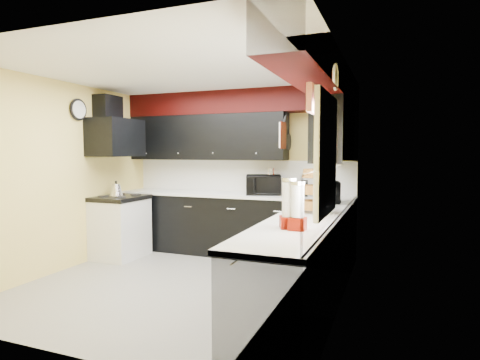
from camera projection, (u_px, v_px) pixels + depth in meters
The scene contains 35 objects.
ground at pixel (185, 284), 4.76m from camera, with size 3.60×3.60×0.00m, color gray.
wall_back at pixel (240, 172), 6.35m from camera, with size 3.60×0.06×2.50m, color #E0C666.
wall_right at pixel (342, 184), 4.02m from camera, with size 0.06×3.60×2.50m, color #E0C666.
wall_left at pixel (65, 176), 5.32m from camera, with size 0.06×3.60×2.50m, color #E0C666.
ceiling at pixel (183, 71), 4.58m from camera, with size 3.60×3.60×0.06m, color white.
cab_back at pixel (233, 225), 6.12m from camera, with size 3.60×0.60×0.90m, color black.
cab_right at pixel (305, 267), 3.91m from camera, with size 0.60×3.00×0.90m, color black.
counter_back at pixel (233, 195), 6.09m from camera, with size 3.62×0.64×0.04m, color white.
counter_right at pixel (306, 219), 3.87m from camera, with size 0.64×3.02×0.04m, color white.
splash_back at pixel (239, 176), 6.34m from camera, with size 3.60×0.02×0.50m, color white.
splash_right at pixel (341, 190), 4.03m from camera, with size 0.02×3.60×0.50m, color white.
upper_back at pixel (206, 137), 6.32m from camera, with size 2.60×0.35×0.70m, color black.
upper_right at pixel (337, 133), 4.88m from camera, with size 0.35×1.80×0.70m, color black.
soffit_back at pixel (235, 102), 6.10m from camera, with size 3.60×0.36×0.35m, color black.
soffit_right at pixel (322, 73), 3.84m from camera, with size 0.36×3.24×0.35m, color black.
stove at pixel (121, 229), 5.97m from camera, with size 0.60×0.75×0.86m, color white.
cooktop at pixel (120, 198), 5.93m from camera, with size 0.62×0.77×0.06m, color black.
hood at pixel (116, 138), 5.89m from camera, with size 0.50×0.78×0.55m, color black.
hood_duct at pixel (108, 109), 5.91m from camera, with size 0.24×0.40×0.40m, color black.
window at pixel (326, 155), 3.17m from camera, with size 0.03×0.86×0.96m, color white, non-canonical shape.
valance at pixel (320, 104), 3.16m from camera, with size 0.04×0.88×0.20m, color red.
pan_top at pixel (286, 122), 5.76m from camera, with size 0.03×0.22×0.40m, color black, non-canonical shape.
pan_mid at pixel (284, 139), 5.66m from camera, with size 0.03×0.28×0.46m, color black, non-canonical shape.
pan_low at pixel (289, 142), 5.91m from camera, with size 0.03×0.24×0.42m, color black, non-canonical shape.
cut_board at pixel (282, 135), 5.54m from camera, with size 0.03×0.26×0.35m, color white.
baskets at pixel (315, 190), 4.17m from camera, with size 0.27×0.27×0.50m, color brown, non-canonical shape.
clock at pixel (78, 110), 5.48m from camera, with size 0.03×0.30×0.30m, color black, non-canonical shape.
deco_plate at pixel (336, 77), 3.64m from camera, with size 0.03×0.24×0.24m, color white, non-canonical shape.
toaster_oven at pixel (263, 185), 5.93m from camera, with size 0.50×0.42×0.29m, color black.
microwave at pixel (327, 192), 5.02m from camera, with size 0.46×0.31×0.26m, color black.
utensil_crock at pixel (271, 189), 5.88m from camera, with size 0.15×0.15×0.16m, color white.
knife_block at pixel (304, 189), 5.69m from camera, with size 0.10×0.14×0.22m, color black.
kettle at pixel (116, 190), 5.97m from camera, with size 0.20×0.20×0.18m, color silver, non-canonical shape.
dispenser_a at pixel (297, 208), 3.23m from camera, with size 0.13×0.13×0.36m, color maroon, non-canonical shape.
dispenser_b at pixel (289, 205), 3.31m from camera, with size 0.14×0.14×0.39m, color #6E0D00, non-canonical shape.
Camera 1 is at (2.29, -4.11, 1.57)m, focal length 30.00 mm.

